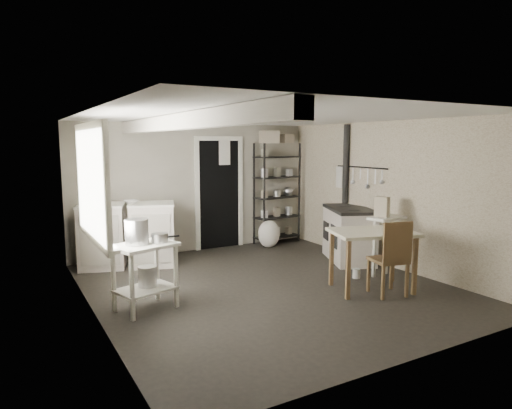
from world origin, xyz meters
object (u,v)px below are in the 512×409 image
chair (388,258)px  prep_table (145,277)px  work_table (372,262)px  flour_sack (269,235)px  stockpot (137,232)px  shelf_rack (277,195)px  stove (349,234)px  base_cabinets (128,238)px

chair → prep_table: bearing=173.5°
prep_table → work_table: 2.94m
flour_sack → stockpot: bearing=-146.0°
prep_table → stockpot: size_ratio=2.72×
chair → flour_sack: (0.07, 3.07, -0.24)m
shelf_rack → flour_sack: 0.85m
stockpot → shelf_rack: 4.11m
stockpot → work_table: size_ratio=0.27×
stove → work_table: stove is taller
base_cabinets → flour_sack: 2.65m
stove → flour_sack: size_ratio=2.20×
chair → base_cabinets: bearing=142.8°
shelf_rack → flour_sack: shelf_rack is taller
stockpot → stove: bearing=8.7°
prep_table → stove: 3.66m
shelf_rack → chair: bearing=-104.9°
stove → chair: bearing=-91.2°
stove → chair: chair is taller
stockpot → base_cabinets: (0.39, 2.04, -0.48)m
flour_sack → prep_table: bearing=-145.1°
base_cabinets → shelf_rack: shelf_rack is taller
shelf_rack → chair: shelf_rack is taller
base_cabinets → chair: chair is taller
stockpot → chair: 3.16m
shelf_rack → stove: 1.87m
shelf_rack → flour_sack: size_ratio=3.80×
stove → chair: (-0.73, -1.59, 0.05)m
shelf_rack → stove: shelf_rack is taller
work_table → chair: bearing=-79.1°
stockpot → base_cabinets: bearing=79.2°
prep_table → stockpot: stockpot is taller
base_cabinets → chair: bearing=-31.6°
shelf_rack → work_table: shelf_rack is taller
flour_sack → work_table: bearing=-92.3°
base_cabinets → flour_sack: bearing=18.4°
stockpot → base_cabinets: 2.14m
stockpot → flour_sack: 3.72m
stockpot → chair: size_ratio=0.30×
stove → chair: size_ratio=1.15×
stockpot → chair: stockpot is taller
stockpot → flour_sack: bearing=34.0°
stove → work_table: (-0.78, -1.35, -0.06)m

